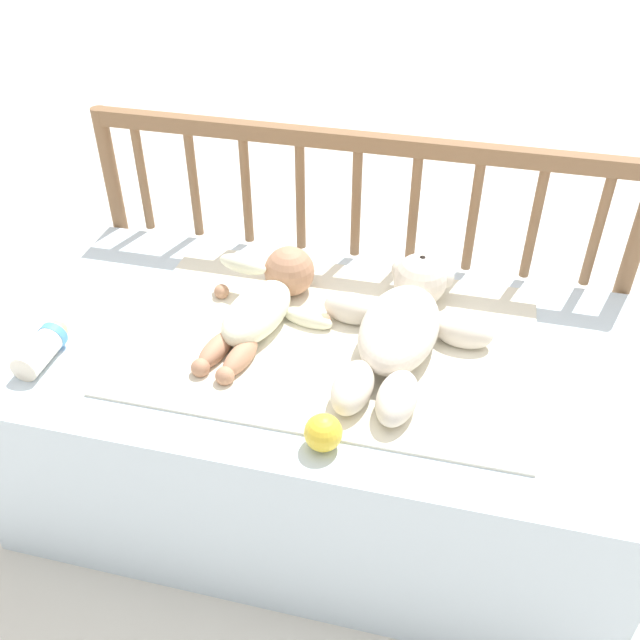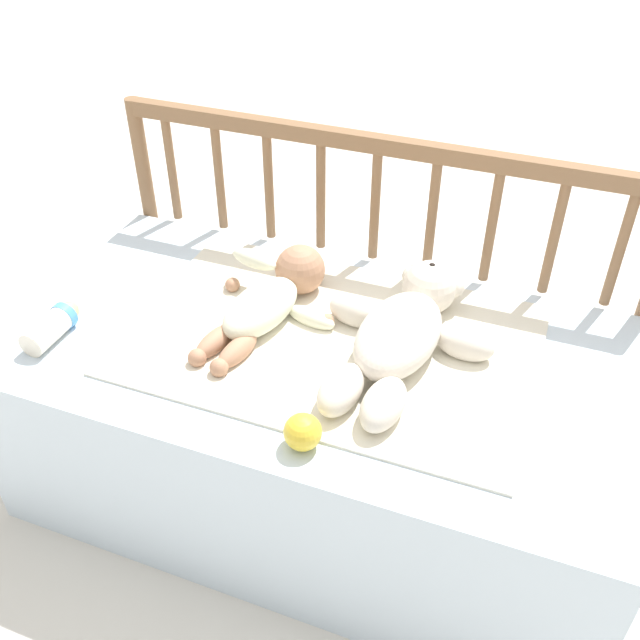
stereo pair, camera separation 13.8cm
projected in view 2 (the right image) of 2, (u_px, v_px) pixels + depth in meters
name	position (u px, v px, depth m)	size (l,w,h in m)	color
ground_plane	(319.00, 484.00, 1.67)	(12.00, 12.00, 0.00)	silver
crib_mattress	(319.00, 421.00, 1.54)	(1.24, 0.66, 0.42)	silver
crib_rail	(374.00, 220.00, 1.62)	(1.24, 0.04, 0.72)	brown
blanket	(331.00, 339.00, 1.42)	(0.80, 0.53, 0.01)	silver
teddy_bear	(402.00, 332.00, 1.37)	(0.35, 0.47, 0.12)	silver
baby	(271.00, 298.00, 1.47)	(0.28, 0.38, 0.11)	#EAEACC
baby_bottle	(53.00, 326.00, 1.42)	(0.06, 0.14, 0.06)	#F4E5CC
toy_ball	(303.00, 432.00, 1.19)	(0.07, 0.07, 0.07)	yellow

